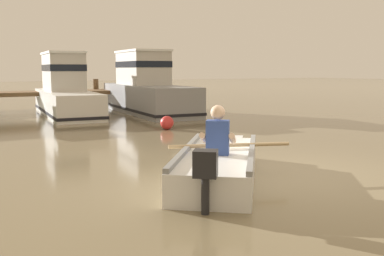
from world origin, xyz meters
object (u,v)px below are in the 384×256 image
object	(u,v)px
rowboat_with_person	(219,164)
mooring_buoy	(167,123)
moored_boat_white	(65,92)
moored_boat_grey	(146,89)

from	to	relation	value
rowboat_with_person	mooring_buoy	world-z (taller)	rowboat_with_person
mooring_buoy	moored_boat_white	bearing A→B (deg)	105.28
rowboat_with_person	mooring_buoy	size ratio (longest dim) A/B	8.44
rowboat_with_person	moored_boat_white	world-z (taller)	moored_boat_white
moored_boat_white	mooring_buoy	world-z (taller)	moored_boat_white
moored_boat_white	mooring_buoy	bearing A→B (deg)	-74.72
moored_boat_grey	moored_boat_white	bearing A→B (deg)	167.21
moored_boat_white	mooring_buoy	distance (m)	5.91
moored_boat_white	mooring_buoy	size ratio (longest dim) A/B	15.96
moored_boat_grey	rowboat_with_person	bearing A→B (deg)	-107.10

